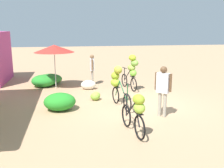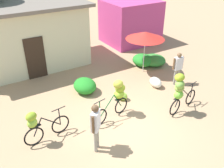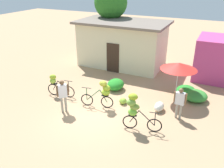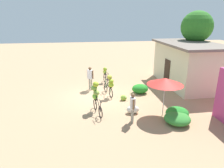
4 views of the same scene
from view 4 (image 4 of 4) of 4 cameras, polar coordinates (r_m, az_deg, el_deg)
ground_plane at (r=13.62m, az=-3.69°, el=-3.42°), size 60.00×60.00×0.00m
building_low at (r=16.56m, az=20.50°, el=5.27°), size 6.30×3.76×3.20m
tree_behind_building at (r=18.15m, az=22.60°, el=14.39°), size 2.48×2.48×5.50m
hedge_bush_front_left at (r=14.17m, az=7.84°, el=-1.32°), size 0.94×1.12×0.63m
hedge_bush_front_right at (r=11.18m, az=17.73°, el=-7.71°), size 1.07×1.19×0.60m
hedge_bush_mid at (r=10.68m, az=17.78°, el=-9.19°), size 1.27×1.28×0.54m
market_umbrella at (r=10.73m, az=14.66°, el=0.72°), size 1.87×1.87×2.08m
bicycle_leftmost at (r=16.07m, az=-1.81°, el=2.64°), size 1.61×0.41×1.22m
bicycle_near_pile at (r=13.29m, az=-0.57°, el=0.04°), size 1.67×0.54×1.49m
bicycle_center_loaded at (r=11.20m, az=-4.54°, el=-2.92°), size 1.68×0.55×1.68m
banana_pile_on_ground at (r=12.95m, az=3.24°, el=-3.84°), size 0.51×0.53×0.35m
produce_sack at (r=11.28m, az=5.84°, el=-7.08°), size 0.49×0.73×0.44m
person_vendor at (r=14.58m, az=-6.11°, el=2.27°), size 0.43×0.43×1.68m
person_bystander at (r=10.07m, az=5.77°, el=-5.88°), size 0.58×0.23×1.54m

